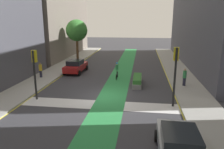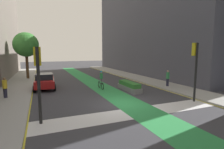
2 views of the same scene
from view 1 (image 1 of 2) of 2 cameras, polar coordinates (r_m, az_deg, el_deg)
The scene contains 16 objects.
ground_plane at distance 18.57m, azimuth -2.09°, elevation -5.63°, with size 120.00×120.00×0.00m, color #38383D.
bike_lane_paint at distance 18.46m, azimuth 0.06°, elevation -5.72°, with size 2.40×60.00×0.01m, color #2D8C47.
crosswalk_band at distance 16.73m, azimuth -3.29°, elevation -7.93°, with size 12.00×1.80×0.01m, color silver.
sidewalk_left at distance 21.12m, azimuth -22.61°, elevation -4.05°, with size 3.00×60.00×0.15m, color #9E9E99.
curb_stripe_left at distance 20.44m, azimuth -18.95°, elevation -4.52°, with size 0.16×60.00×0.01m, color yellow.
sidewalk_right at distance 18.81m, azimuth 21.16°, elevation -6.12°, with size 3.00×60.00×0.15m, color #9E9E99.
curb_stripe_right at distance 18.54m, azimuth 16.61°, elevation -6.26°, with size 0.16×60.00×0.01m, color yellow.
traffic_signal_near_right at distance 16.30m, azimuth 16.32°, elevation 2.22°, with size 0.35×0.52×4.40m.
traffic_signal_near_left at distance 18.21m, azimuth -19.67°, elevation 2.31°, with size 0.35×0.52×3.99m.
car_silver_right_near at distance 10.77m, azimuth 17.21°, elevation -17.31°, with size 2.06×4.22×1.57m.
car_red_left_far at distance 26.72m, azimuth -9.50°, elevation 2.19°, with size 2.17×4.27×1.57m.
cyclist_in_lane at distance 23.47m, azimuth 1.29°, elevation 1.12°, with size 0.32×1.73×1.86m.
pedestrian_sidewalk_right_a at distance 21.75m, azimuth 18.51°, elevation -0.62°, with size 0.34×0.34×1.67m.
pedestrian_sidewalk_left_a at distance 24.92m, azimuth -18.25°, elevation 1.16°, with size 0.34×0.34×1.61m.
street_tree_near at distance 33.76m, azimuth -9.27°, elevation 11.30°, with size 3.23×3.23×6.15m.
median_planter at distance 21.69m, azimuth 6.65°, elevation -1.63°, with size 0.88×3.45×0.85m.
Camera 1 is at (3.08, -17.18, 6.34)m, focal length 34.82 mm.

